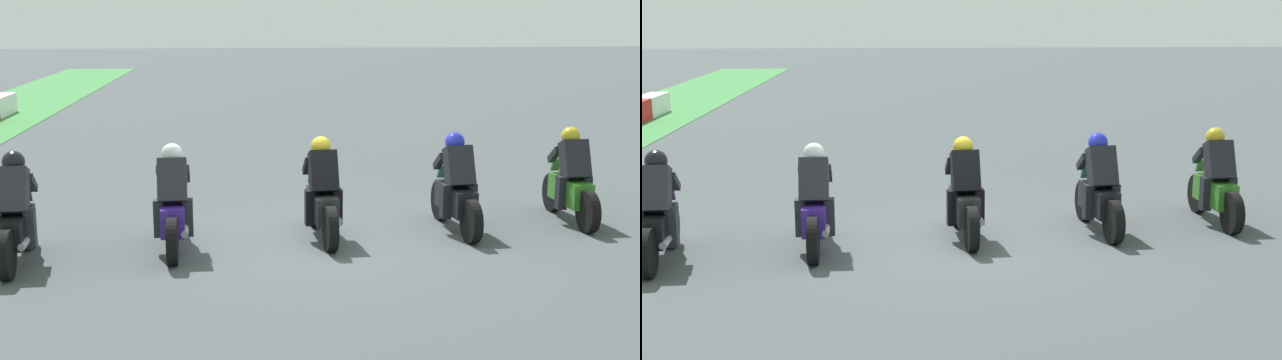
% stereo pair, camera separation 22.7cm
% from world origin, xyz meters
% --- Properties ---
extents(ground_plane, '(120.00, 120.00, 0.00)m').
position_xyz_m(ground_plane, '(0.00, 0.00, 0.00)').
color(ground_plane, '#43484C').
extents(rider_lane_a, '(2.04, 0.54, 1.51)m').
position_xyz_m(rider_lane_a, '(0.79, -4.07, 0.62)').
color(rider_lane_a, black).
rests_on(rider_lane_a, ground_plane).
extents(rider_lane_b, '(2.04, 0.56, 1.51)m').
position_xyz_m(rider_lane_b, '(0.37, -2.11, 0.62)').
color(rider_lane_b, black).
rests_on(rider_lane_b, ground_plane).
extents(rider_lane_c, '(2.04, 0.55, 1.51)m').
position_xyz_m(rider_lane_c, '(0.13, -0.04, 0.62)').
color(rider_lane_c, black).
rests_on(rider_lane_c, ground_plane).
extents(rider_lane_d, '(2.04, 0.55, 1.51)m').
position_xyz_m(rider_lane_d, '(-0.33, 2.09, 0.62)').
color(rider_lane_d, black).
rests_on(rider_lane_d, ground_plane).
extents(rider_lane_e, '(2.04, 0.55, 1.51)m').
position_xyz_m(rider_lane_e, '(-0.79, 4.12, 0.62)').
color(rider_lane_e, black).
rests_on(rider_lane_e, ground_plane).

